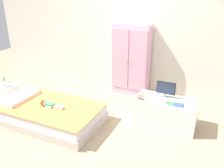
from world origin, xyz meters
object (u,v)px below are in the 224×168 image
Objects in this scene: nightstand at (7,96)px; book_green at (170,103)px; table_lamp at (3,78)px; tv_monitor at (166,89)px; tv_stand at (166,112)px; wardrobe at (131,60)px; bed at (50,114)px; book_blue at (179,105)px; rocking_horse_toy at (141,96)px; doll at (48,104)px.

nightstand is 3.25× the size of book_green.
tv_monitor is at bearing 12.94° from table_lamp.
book_green reaches higher than tv_stand.
wardrobe is at bearing 137.19° from tv_monitor.
bed is 1.06m from nightstand.
book_green is 0.86× the size of book_blue.
rocking_horse_toy is 0.55m from book_blue.
table_lamp is at bearing 170.93° from doll.
rocking_horse_toy is (1.28, 0.56, 0.15)m from doll.
book_blue is (0.54, 0.04, -0.05)m from rocking_horse_toy.
tv_monitor is (2.65, 0.61, 0.04)m from table_lamp.
book_green is at bearing -45.19° from wardrobe.
book_green is (0.42, 0.04, -0.06)m from rocking_horse_toy.
book_green is (0.07, -0.10, 0.21)m from tv_stand.
nightstand is 2.92m from book_blue.
rocking_horse_toy reaches higher than book_blue.
table_lamp is 2.37m from rocking_horse_toy.
book_green is (1.70, 0.57, 0.28)m from bed.
nightstand is 2.74m from tv_monitor.
book_green reaches higher than nightstand.
bed is 12.13× the size of rocking_horse_toy.
book_green is 0.12m from book_blue.
table_lamp is 1.99× the size of book_green.
book_green is at bearing -56.47° from tv_stand.
book_blue is (0.12, 0.00, 0.00)m from book_green.
doll is 1.77× the size of table_lamp.
book_blue is at bearing -37.37° from tv_monitor.
book_green is at bearing 19.35° from doll.
tv_stand is (1.64, 0.67, 0.07)m from bed.
tv_monitor reaches higher than bed.
book_blue is (0.23, -0.18, -0.13)m from tv_monitor.
rocking_horse_toy is at bearing 23.57° from doll.
table_lamp reaches higher than bed.
bed is at bearing 93.63° from doll.
bed is at bearing -154.89° from tv_monitor.
book_blue is at bearing 18.13° from doll.
wardrobe is (0.75, 1.56, 0.36)m from doll.
table_lamp is at bearing -168.82° from tv_stand.
bed is at bearing -7.54° from nightstand.
bed is 1.13m from table_lamp.
tv_monitor reaches higher than rocking_horse_toy.
table_lamp is 2.72m from tv_monitor.
rocking_horse_toy reaches higher than bed.
table_lamp is at bearing -171.14° from book_green.
tv_monitor is 0.25m from book_green.
tv_stand is at bearing 123.53° from book_green.
table_lamp is at bearing -142.43° from wardrobe.
tv_stand is 0.31m from book_blue.
book_blue is at bearing -41.70° from wardrobe.
wardrobe is at bearing 118.03° from rocking_horse_toy.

